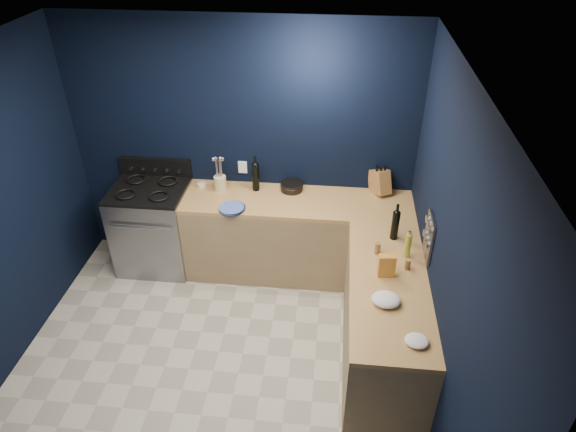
# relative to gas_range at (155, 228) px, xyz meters

# --- Properties ---
(floor) EXTENTS (3.50, 3.50, 0.02)m
(floor) POSITION_rel_gas_range_xyz_m (0.93, -1.42, -0.47)
(floor) COLOR beige
(floor) RESTS_ON ground
(ceiling) EXTENTS (3.50, 3.50, 0.02)m
(ceiling) POSITION_rel_gas_range_xyz_m (0.93, -1.42, 2.15)
(ceiling) COLOR silver
(ceiling) RESTS_ON ground
(wall_back) EXTENTS (3.50, 0.02, 2.60)m
(wall_back) POSITION_rel_gas_range_xyz_m (0.93, 0.34, 0.84)
(wall_back) COLOR black
(wall_back) RESTS_ON ground
(wall_right) EXTENTS (0.02, 3.50, 2.60)m
(wall_right) POSITION_rel_gas_range_xyz_m (2.69, -1.42, 0.84)
(wall_right) COLOR black
(wall_right) RESTS_ON ground
(cab_back) EXTENTS (2.30, 0.63, 0.86)m
(cab_back) POSITION_rel_gas_range_xyz_m (1.53, 0.02, -0.03)
(cab_back) COLOR #967C56
(cab_back) RESTS_ON floor
(top_back) EXTENTS (2.30, 0.63, 0.04)m
(top_back) POSITION_rel_gas_range_xyz_m (1.53, 0.02, 0.42)
(top_back) COLOR olive
(top_back) RESTS_ON cab_back
(cab_right) EXTENTS (0.63, 1.67, 0.86)m
(cab_right) POSITION_rel_gas_range_xyz_m (2.37, -1.13, -0.03)
(cab_right) COLOR #967C56
(cab_right) RESTS_ON floor
(top_right) EXTENTS (0.63, 1.67, 0.04)m
(top_right) POSITION_rel_gas_range_xyz_m (2.37, -1.13, 0.42)
(top_right) COLOR olive
(top_right) RESTS_ON cab_right
(gas_range) EXTENTS (0.76, 0.66, 0.92)m
(gas_range) POSITION_rel_gas_range_xyz_m (0.00, 0.00, 0.00)
(gas_range) COLOR gray
(gas_range) RESTS_ON floor
(oven_door) EXTENTS (0.59, 0.02, 0.42)m
(oven_door) POSITION_rel_gas_range_xyz_m (0.00, -0.32, -0.01)
(oven_door) COLOR black
(oven_door) RESTS_ON gas_range
(cooktop) EXTENTS (0.76, 0.66, 0.03)m
(cooktop) POSITION_rel_gas_range_xyz_m (0.00, 0.00, 0.48)
(cooktop) COLOR black
(cooktop) RESTS_ON gas_range
(backguard) EXTENTS (0.76, 0.06, 0.20)m
(backguard) POSITION_rel_gas_range_xyz_m (0.00, 0.30, 0.58)
(backguard) COLOR black
(backguard) RESTS_ON gas_range
(spice_panel) EXTENTS (0.02, 0.28, 0.38)m
(spice_panel) POSITION_rel_gas_range_xyz_m (2.67, -0.87, 0.72)
(spice_panel) COLOR gray
(spice_panel) RESTS_ON wall_right
(wall_outlet) EXTENTS (0.09, 0.02, 0.13)m
(wall_outlet) POSITION_rel_gas_range_xyz_m (0.93, 0.32, 0.62)
(wall_outlet) COLOR white
(wall_outlet) RESTS_ON wall_back
(plate_stack) EXTENTS (0.26, 0.26, 0.03)m
(plate_stack) POSITION_rel_gas_range_xyz_m (0.91, -0.22, 0.46)
(plate_stack) COLOR #4359AA
(plate_stack) RESTS_ON top_back
(ramekin) EXTENTS (0.09, 0.09, 0.03)m
(ramekin) POSITION_rel_gas_range_xyz_m (0.51, 0.19, 0.46)
(ramekin) COLOR white
(ramekin) RESTS_ON top_back
(utensil_crock) EXTENTS (0.14, 0.14, 0.16)m
(utensil_crock) POSITION_rel_gas_range_xyz_m (0.72, 0.14, 0.52)
(utensil_crock) COLOR beige
(utensil_crock) RESTS_ON top_back
(wine_bottle_back) EXTENTS (0.10, 0.10, 0.30)m
(wine_bottle_back) POSITION_rel_gas_range_xyz_m (1.09, 0.18, 0.59)
(wine_bottle_back) COLOR black
(wine_bottle_back) RESTS_ON top_back
(lemon_basket) EXTENTS (0.30, 0.30, 0.09)m
(lemon_basket) POSITION_rel_gas_range_xyz_m (1.45, 0.21, 0.48)
(lemon_basket) COLOR black
(lemon_basket) RESTS_ON top_back
(knife_block) EXTENTS (0.26, 0.32, 0.30)m
(knife_block) POSITION_rel_gas_range_xyz_m (2.34, 0.27, 0.56)
(knife_block) COLOR olive
(knife_block) RESTS_ON top_back
(wine_bottle_right) EXTENTS (0.08, 0.08, 0.27)m
(wine_bottle_right) POSITION_rel_gas_range_xyz_m (2.44, -0.53, 0.58)
(wine_bottle_right) COLOR black
(wine_bottle_right) RESTS_ON top_right
(oil_bottle) EXTENTS (0.07, 0.07, 0.23)m
(oil_bottle) POSITION_rel_gas_range_xyz_m (2.52, -0.79, 0.56)
(oil_bottle) COLOR #A3A031
(oil_bottle) RESTS_ON top_right
(spice_jar_near) EXTENTS (0.06, 0.06, 0.11)m
(spice_jar_near) POSITION_rel_gas_range_xyz_m (2.28, -0.76, 0.49)
(spice_jar_near) COLOR olive
(spice_jar_near) RESTS_ON top_right
(spice_jar_far) EXTENTS (0.05, 0.05, 0.09)m
(spice_jar_far) POSITION_rel_gas_range_xyz_m (2.52, -0.94, 0.49)
(spice_jar_far) COLOR olive
(spice_jar_far) RESTS_ON top_right
(crouton_bag) EXTENTS (0.14, 0.08, 0.20)m
(crouton_bag) POSITION_rel_gas_range_xyz_m (2.34, -1.05, 0.54)
(crouton_bag) COLOR #AD2630
(crouton_bag) RESTS_ON top_right
(towel_front) EXTENTS (0.26, 0.23, 0.08)m
(towel_front) POSITION_rel_gas_range_xyz_m (2.32, -1.37, 0.48)
(towel_front) COLOR white
(towel_front) RESTS_ON top_right
(towel_end) EXTENTS (0.19, 0.17, 0.05)m
(towel_end) POSITION_rel_gas_range_xyz_m (2.51, -1.75, 0.46)
(towel_end) COLOR white
(towel_end) RESTS_ON top_right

